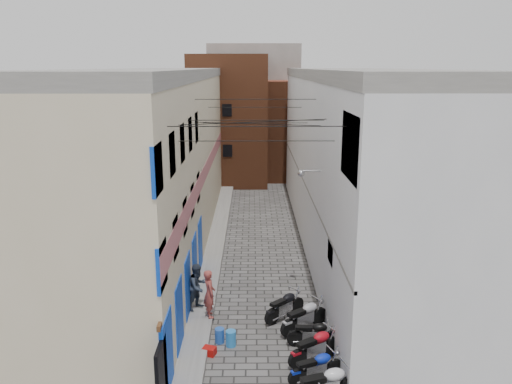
{
  "coord_description": "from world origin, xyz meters",
  "views": [
    {
      "loc": [
        -0.13,
        -11.86,
        9.12
      ],
      "look_at": [
        0.04,
        12.38,
        3.0
      ],
      "focal_mm": 35.0,
      "sensor_mm": 36.0,
      "label": 1
    }
  ],
  "objects_px": {
    "person_a": "(209,293)",
    "person_b": "(198,286)",
    "motorcycle_b": "(326,383)",
    "water_jug_far": "(220,335)",
    "motorcycle_f": "(305,315)",
    "water_jug_near": "(231,338)",
    "red_crate": "(209,351)",
    "motorcycle_g": "(285,304)",
    "motorcycle_d": "(316,345)",
    "motorcycle_e": "(314,332)",
    "motorcycle_c": "(317,366)"
  },
  "relations": [
    {
      "from": "person_a",
      "to": "person_b",
      "type": "distance_m",
      "value": 0.79
    },
    {
      "from": "motorcycle_b",
      "to": "water_jug_far",
      "type": "relative_size",
      "value": 4.31
    },
    {
      "from": "motorcycle_f",
      "to": "water_jug_near",
      "type": "bearing_deg",
      "value": -104.64
    },
    {
      "from": "red_crate",
      "to": "water_jug_near",
      "type": "bearing_deg",
      "value": 38.07
    },
    {
      "from": "motorcycle_b",
      "to": "motorcycle_g",
      "type": "xyz_separation_m",
      "value": [
        -0.84,
        4.83,
        -0.06
      ]
    },
    {
      "from": "red_crate",
      "to": "motorcycle_d",
      "type": "bearing_deg",
      "value": -7.03
    },
    {
      "from": "motorcycle_f",
      "to": "motorcycle_g",
      "type": "height_order",
      "value": "motorcycle_f"
    },
    {
      "from": "red_crate",
      "to": "motorcycle_e",
      "type": "bearing_deg",
      "value": 7.88
    },
    {
      "from": "motorcycle_b",
      "to": "water_jug_near",
      "type": "bearing_deg",
      "value": -154.07
    },
    {
      "from": "motorcycle_e",
      "to": "water_jug_far",
      "type": "xyz_separation_m",
      "value": [
        -3.16,
        0.27,
        -0.26
      ]
    },
    {
      "from": "motorcycle_b",
      "to": "motorcycle_f",
      "type": "xyz_separation_m",
      "value": [
        -0.19,
        3.93,
        -0.02
      ]
    },
    {
      "from": "water_jug_near",
      "to": "red_crate",
      "type": "xyz_separation_m",
      "value": [
        -0.68,
        -0.53,
        -0.14
      ]
    },
    {
      "from": "water_jug_near",
      "to": "motorcycle_d",
      "type": "bearing_deg",
      "value": -19.31
    },
    {
      "from": "motorcycle_d",
      "to": "motorcycle_g",
      "type": "distance_m",
      "value": 2.93
    },
    {
      "from": "motorcycle_b",
      "to": "water_jug_near",
      "type": "relative_size",
      "value": 4.01
    },
    {
      "from": "motorcycle_g",
      "to": "motorcycle_d",
      "type": "bearing_deg",
      "value": -26.42
    },
    {
      "from": "motorcycle_d",
      "to": "person_b",
      "type": "height_order",
      "value": "person_b"
    },
    {
      "from": "motorcycle_c",
      "to": "person_b",
      "type": "bearing_deg",
      "value": -159.26
    },
    {
      "from": "motorcycle_c",
      "to": "person_b",
      "type": "height_order",
      "value": "person_b"
    },
    {
      "from": "motorcycle_b",
      "to": "motorcycle_c",
      "type": "height_order",
      "value": "motorcycle_b"
    },
    {
      "from": "motorcycle_b",
      "to": "water_jug_near",
      "type": "distance_m",
      "value": 4.07
    },
    {
      "from": "motorcycle_c",
      "to": "motorcycle_g",
      "type": "height_order",
      "value": "motorcycle_g"
    },
    {
      "from": "motorcycle_b",
      "to": "motorcycle_c",
      "type": "distance_m",
      "value": 0.99
    },
    {
      "from": "person_a",
      "to": "water_jug_near",
      "type": "xyz_separation_m",
      "value": [
        0.83,
        -1.6,
        -0.88
      ]
    },
    {
      "from": "person_a",
      "to": "water_jug_near",
      "type": "distance_m",
      "value": 2.0
    },
    {
      "from": "water_jug_near",
      "to": "red_crate",
      "type": "height_order",
      "value": "water_jug_near"
    },
    {
      "from": "motorcycle_e",
      "to": "motorcycle_f",
      "type": "distance_m",
      "value": 1.05
    },
    {
      "from": "person_b",
      "to": "water_jug_far",
      "type": "height_order",
      "value": "person_b"
    },
    {
      "from": "motorcycle_g",
      "to": "person_b",
      "type": "relative_size",
      "value": 1.11
    },
    {
      "from": "motorcycle_e",
      "to": "motorcycle_f",
      "type": "relative_size",
      "value": 0.85
    },
    {
      "from": "motorcycle_d",
      "to": "motorcycle_g",
      "type": "xyz_separation_m",
      "value": [
        -0.8,
        2.82,
        -0.03
      ]
    },
    {
      "from": "motorcycle_e",
      "to": "person_a",
      "type": "bearing_deg",
      "value": -111.94
    },
    {
      "from": "motorcycle_b",
      "to": "motorcycle_e",
      "type": "xyz_separation_m",
      "value": [
        0.0,
        2.91,
        -0.11
      ]
    },
    {
      "from": "person_a",
      "to": "water_jug_far",
      "type": "relative_size",
      "value": 3.54
    },
    {
      "from": "motorcycle_g",
      "to": "person_a",
      "type": "distance_m",
      "value": 2.83
    },
    {
      "from": "motorcycle_f",
      "to": "person_b",
      "type": "distance_m",
      "value": 4.12
    },
    {
      "from": "water_jug_near",
      "to": "red_crate",
      "type": "bearing_deg",
      "value": -141.93
    },
    {
      "from": "motorcycle_c",
      "to": "motorcycle_d",
      "type": "height_order",
      "value": "motorcycle_d"
    },
    {
      "from": "person_a",
      "to": "water_jug_far",
      "type": "distance_m",
      "value": 1.7
    },
    {
      "from": "motorcycle_g",
      "to": "water_jug_near",
      "type": "relative_size",
      "value": 3.61
    },
    {
      "from": "motorcycle_d",
      "to": "person_b",
      "type": "xyz_separation_m",
      "value": [
        -4.03,
        3.18,
        0.54
      ]
    },
    {
      "from": "motorcycle_f",
      "to": "water_jug_far",
      "type": "xyz_separation_m",
      "value": [
        -2.97,
        -0.75,
        -0.35
      ]
    },
    {
      "from": "person_a",
      "to": "person_b",
      "type": "relative_size",
      "value": 1.02
    },
    {
      "from": "motorcycle_c",
      "to": "water_jug_far",
      "type": "height_order",
      "value": "motorcycle_c"
    },
    {
      "from": "motorcycle_e",
      "to": "red_crate",
      "type": "xyz_separation_m",
      "value": [
        -3.45,
        -0.48,
        -0.39
      ]
    },
    {
      "from": "person_b",
      "to": "water_jug_far",
      "type": "distance_m",
      "value": 2.37
    },
    {
      "from": "person_a",
      "to": "motorcycle_g",
      "type": "bearing_deg",
      "value": -101.5
    },
    {
      "from": "motorcycle_g",
      "to": "motorcycle_e",
      "type": "bearing_deg",
      "value": -18.59
    },
    {
      "from": "motorcycle_f",
      "to": "person_b",
      "type": "bearing_deg",
      "value": -143.13
    },
    {
      "from": "red_crate",
      "to": "water_jug_far",
      "type": "bearing_deg",
      "value": 68.78
    }
  ]
}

